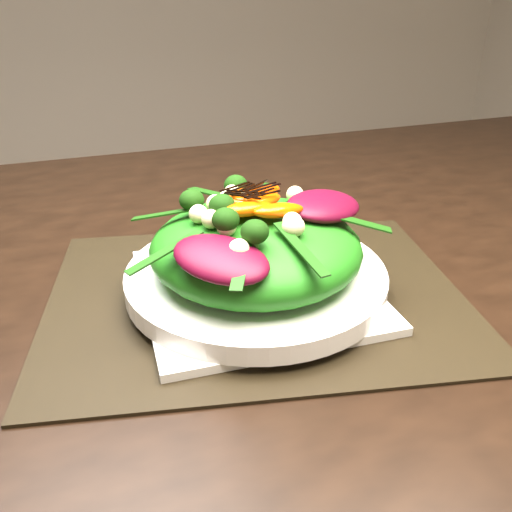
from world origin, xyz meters
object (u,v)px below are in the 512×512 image
object	(u,v)px
dining_table	(299,243)
orange_segment	(245,198)
lettuce_mound	(256,247)
salad_bowl	(256,277)
plate_base	(256,289)
placemat	(256,294)

from	to	relation	value
dining_table	orange_segment	bearing A→B (deg)	-136.30
lettuce_mound	orange_segment	bearing A→B (deg)	93.45
salad_bowl	lettuce_mound	distance (m)	0.04
plate_base	salad_bowl	distance (m)	0.01
plate_base	salad_bowl	size ratio (longest dim) A/B	0.87
placemat	lettuce_mound	xyz separation A→B (m)	(-0.00, 0.00, 0.06)
plate_base	placemat	bearing A→B (deg)	0.00
dining_table	orange_segment	distance (m)	0.20
placemat	lettuce_mound	world-z (taller)	lettuce_mound
plate_base	orange_segment	world-z (taller)	orange_segment
lettuce_mound	orange_segment	world-z (taller)	orange_segment
salad_bowl	placemat	bearing A→B (deg)	0.00
plate_base	lettuce_mound	distance (m)	0.05
placemat	salad_bowl	size ratio (longest dim) A/B	1.60
placemat	dining_table	bearing A→B (deg)	50.96
plate_base	lettuce_mound	world-z (taller)	lettuce_mound
dining_table	plate_base	bearing A→B (deg)	-129.04
salad_bowl	orange_segment	world-z (taller)	orange_segment
placemat	plate_base	bearing A→B (deg)	180.00
plate_base	lettuce_mound	xyz separation A→B (m)	(0.00, 0.00, 0.05)
dining_table	lettuce_mound	size ratio (longest dim) A/B	7.27
placemat	plate_base	xyz separation A→B (m)	(-0.00, 0.00, 0.01)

